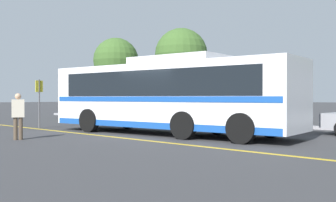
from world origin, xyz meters
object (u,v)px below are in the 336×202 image
Objects in this scene: parked_car_2 at (245,113)px; pedestrian_0 at (18,113)px; tree_0 at (116,61)px; parked_car_1 at (150,111)px; bus_stop_sign at (39,97)px; transit_bus at (168,95)px; tree_2 at (181,55)px; parked_car_0 at (87,108)px.

pedestrian_0 reaches higher than parked_car_2.
pedestrian_0 is 0.25× the size of tree_0.
bus_stop_sign reaches higher than parked_car_1.
pedestrian_0 is at bearing 148.20° from transit_bus.
pedestrian_0 is at bearing -15.49° from parked_car_2.
bus_stop_sign reaches higher than pedestrian_0.
tree_2 is at bearing 2.89° from bus_stop_sign.
tree_0 is at bearing 64.18° from parked_car_1.
parked_car_0 is 0.97× the size of parked_car_2.
parked_car_1 is 0.66× the size of tree_2.
transit_bus is 6.85× the size of pedestrian_0.
parked_car_1 is 7.96m from tree_2.
transit_bus is 5.71m from pedestrian_0.
transit_bus is 7.01m from bus_stop_sign.
tree_0 reaches higher than parked_car_0.
transit_bus is 2.67× the size of parked_car_2.
tree_0 reaches higher than parked_car_2.
parked_car_2 is 10.42m from pedestrian_0.
tree_0 is at bearing 29.62° from bus_stop_sign.
bus_stop_sign is (-7.31, -6.79, 0.78)m from parked_car_2.
parked_car_2 is at bearing -53.01° from bus_stop_sign.
tree_2 is (-2.93, 6.18, 4.06)m from parked_car_1.
transit_bus reaches higher than pedestrian_0.
parked_car_0 is 0.93× the size of parked_car_1.
parked_car_0 is at bearing -87.69° from parked_car_2.
parked_car_0 is at bearing 33.32° from bus_stop_sign.
parked_car_2 is (12.71, 0.17, -0.03)m from parked_car_0.
parked_car_2 is 11.76m from tree_2.
transit_bus reaches higher than parked_car_0.
bus_stop_sign is (-6.74, -1.93, -0.11)m from transit_bus.
bus_stop_sign is 0.35× the size of tree_2.
tree_0 is (-12.61, 14.86, 3.69)m from pedestrian_0.
bus_stop_sign is at bearing -81.21° from tree_2.
parked_car_2 is at bearing -17.39° from tree_0.
parked_car_2 is 2.57× the size of pedestrian_0.
transit_bus is 13.04m from parked_car_0.
parked_car_2 is at bearing 10.35° from pedestrian_0.
tree_2 reaches higher than bus_stop_sign.
parked_car_0 is 0.61× the size of tree_2.
parked_car_2 is 1.78× the size of bus_stop_sign.
parked_car_1 is at bearing 87.82° from parked_car_0.
tree_2 is (6.38, 1.08, 0.11)m from tree_0.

